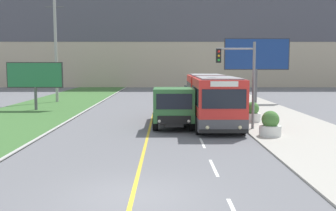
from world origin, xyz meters
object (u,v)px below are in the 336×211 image
traffic_light_mast (242,74)px  planter_round_second (252,113)px  city_bus (211,99)px  car_distant (191,93)px  billboard_large (257,55)px  utility_pole_far (56,48)px  planter_round_near (270,125)px  billboard_small (35,76)px  dump_truck (173,107)px

traffic_light_mast → planter_round_second: (1.27, 2.71, -2.63)m
city_bus → traffic_light_mast: (1.40, -3.08, 1.71)m
car_distant → billboard_large: billboard_large is taller
city_bus → utility_pole_far: size_ratio=1.09×
city_bus → car_distant: bearing=90.5°
billboard_large → planter_round_near: size_ratio=4.78×
traffic_light_mast → billboard_large: 16.28m
billboard_small → planter_round_near: 20.64m
city_bus → planter_round_near: size_ratio=8.86×
utility_pole_far → planter_round_second: size_ratio=8.30×
city_bus → car_distant: (-0.14, 17.81, -0.88)m
billboard_small → dump_truck: bearing=-38.8°
dump_truck → planter_round_second: dump_truck is taller
dump_truck → billboard_small: 14.62m
city_bus → billboard_large: 14.16m
utility_pole_far → planter_round_near: 26.05m
planter_round_second → planter_round_near: bearing=-92.1°
dump_truck → planter_round_second: bearing=19.4°
dump_truck → traffic_light_mast: bearing=-12.7°
utility_pole_far → traffic_light_mast: bearing=-47.9°
billboard_large → billboard_small: 20.57m
car_distant → utility_pole_far: bearing=-164.8°
dump_truck → billboard_small: size_ratio=1.45×
traffic_light_mast → billboard_large: bearing=74.1°
dump_truck → planter_round_second: size_ratio=5.17×
city_bus → utility_pole_far: bearing=135.0°
city_bus → planter_round_second: 2.84m
dump_truck → billboard_large: size_ratio=1.06×
billboard_large → billboard_small: (-19.70, -5.62, -1.84)m
billboard_large → dump_truck: bearing=-119.6°
car_distant → traffic_light_mast: (1.54, -20.89, 2.59)m
billboard_small → billboard_large: bearing=15.9°
city_bus → dump_truck: bearing=-139.1°
car_distant → planter_round_near: car_distant is taller
car_distant → billboard_large: bearing=-41.5°
city_bus → billboard_small: bearing=153.5°
traffic_light_mast → planter_round_second: bearing=65.0°
car_distant → utility_pole_far: (-13.91, -3.78, 4.77)m
planter_round_second → car_distant: bearing=98.8°
utility_pole_far → traffic_light_mast: 23.15m
traffic_light_mast → billboard_small: size_ratio=1.10×
city_bus → planter_round_near: city_bus is taller
car_distant → traffic_light_mast: size_ratio=0.84×
car_distant → planter_round_near: size_ratio=3.24×
billboard_large → planter_round_second: bearing=-103.8°
utility_pole_far → billboard_small: size_ratio=2.33×
utility_pole_far → planter_round_second: (16.72, -14.40, -4.80)m
traffic_light_mast → billboard_small: traffic_light_mast is taller
dump_truck → city_bus: bearing=40.9°
car_distant → planter_round_near: bearing=-83.6°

